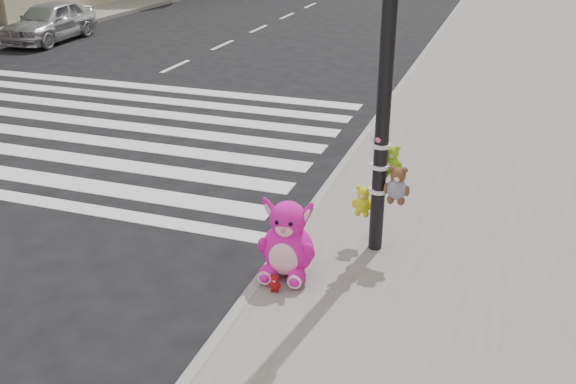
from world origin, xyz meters
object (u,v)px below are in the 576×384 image
at_px(red_teddy, 275,283).
at_px(pink_bunny, 287,244).
at_px(signal_pole, 385,119).
at_px(car_silver_far, 50,21).

bearing_deg(red_teddy, pink_bunny, 80.46).
distance_m(signal_pole, pink_bunny, 1.74).
xyz_separation_m(signal_pole, car_silver_far, (-12.42, 10.02, -1.13)).
distance_m(red_teddy, car_silver_far, 16.22).
xyz_separation_m(red_teddy, car_silver_far, (-11.60, 11.33, 0.37)).
bearing_deg(signal_pole, car_silver_far, 141.12).
height_order(red_teddy, car_silver_far, car_silver_far).
xyz_separation_m(signal_pole, pink_bunny, (-0.82, -0.92, -1.23)).
bearing_deg(pink_bunny, red_teddy, -94.78).
distance_m(pink_bunny, red_teddy, 0.48).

